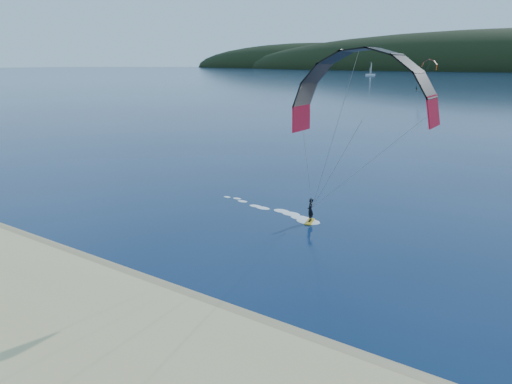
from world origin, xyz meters
TOP-DOWN VIEW (x-y plane):
  - ground at (0.00, 0.00)m, footprint 1800.00×1800.00m
  - wet_sand at (0.00, 4.50)m, footprint 220.00×2.50m
  - kitesurfer_near at (9.05, 14.11)m, footprint 20.77×8.73m
  - kitesurfer_far at (-29.90, 195.59)m, footprint 9.58×5.98m
  - sailboat at (-127.27, 396.48)m, footprint 8.67×5.41m

SIDE VIEW (x-z plane):
  - ground at x=0.00m, z-range 0.00..0.00m
  - wet_sand at x=0.00m, z-range 0.00..0.10m
  - sailboat at x=-127.27m, z-range -5.15..6.93m
  - kitesurfer_near at x=9.05m, z-range 2.91..14.72m
  - kitesurfer_far at x=-29.90m, z-range 3.64..15.76m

